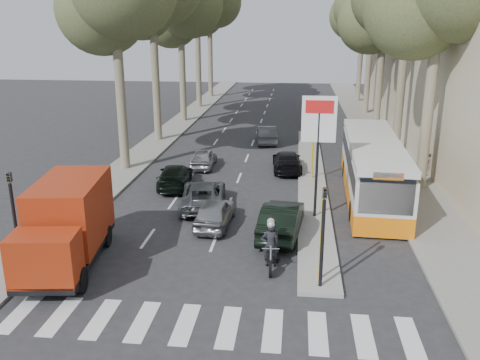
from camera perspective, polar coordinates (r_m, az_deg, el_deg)
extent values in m
plane|color=#28282B|center=(19.06, -1.17, -9.49)|extent=(120.00, 120.00, 0.00)
cube|color=gray|center=(43.19, 14.76, 5.30)|extent=(3.20, 70.00, 0.12)
cube|color=gray|center=(46.81, -6.43, 6.65)|extent=(2.40, 64.00, 0.12)
cube|color=gray|center=(29.15, 8.04, 0.13)|extent=(1.50, 26.00, 0.16)
cube|color=#B7A88E|center=(52.56, 21.80, 15.44)|extent=(11.00, 20.00, 16.00)
cylinder|color=yellow|center=(17.30, 9.15, -6.21)|extent=(0.10, 0.10, 3.50)
cylinder|color=yellow|center=(22.93, 8.54, -0.27)|extent=(0.10, 0.10, 3.50)
cylinder|color=yellow|center=(28.71, 8.17, 3.31)|extent=(0.10, 0.10, 3.50)
cylinder|color=black|center=(22.69, 8.63, 1.78)|extent=(0.12, 0.12, 5.20)
cube|color=white|center=(22.25, 8.86, 6.75)|extent=(1.50, 0.10, 2.00)
cube|color=red|center=(22.10, 8.94, 8.13)|extent=(1.20, 0.02, 0.55)
cylinder|color=black|center=(16.90, 9.20, -7.35)|extent=(0.12, 0.12, 3.20)
imported|color=black|center=(16.34, 9.44, -2.56)|extent=(0.16, 0.41, 1.00)
cylinder|color=black|center=(19.95, -23.88, -4.76)|extent=(0.12, 0.12, 3.20)
imported|color=black|center=(19.48, -24.41, -0.66)|extent=(0.16, 0.41, 1.00)
cylinder|color=#6B604C|center=(30.96, -13.21, 8.67)|extent=(0.56, 0.56, 8.40)
sphere|color=#3E4D2B|center=(31.56, -15.30, 17.99)|extent=(5.20, 5.20, 5.20)
cylinder|color=#6B604C|center=(38.52, -9.43, 10.91)|extent=(0.56, 0.56, 8.96)
sphere|color=#3E4D2B|center=(39.18, -11.08, 18.91)|extent=(5.20, 5.20, 5.20)
cylinder|color=#6B604C|center=(46.23, -6.47, 11.53)|extent=(0.56, 0.56, 8.12)
sphere|color=#3E4D2B|center=(46.83, -7.77, 17.60)|extent=(5.20, 5.20, 5.20)
sphere|color=#3E4D2B|center=(45.06, -5.80, 19.16)|extent=(5.80, 5.80, 5.80)
cylinder|color=#6B604C|center=(53.99, -4.71, 13.13)|extent=(0.56, 0.56, 9.52)
sphere|color=#3E4D2B|center=(54.68, -5.82, 19.21)|extent=(5.20, 5.20, 5.20)
cylinder|color=#6B604C|center=(61.89, -3.35, 13.28)|extent=(0.56, 0.56, 8.68)
sphere|color=#3E4D2B|center=(62.52, -4.29, 18.14)|extent=(5.20, 5.20, 5.20)
sphere|color=#3E4D2B|center=(60.86, -2.71, 19.36)|extent=(5.80, 5.80, 5.80)
cylinder|color=#6B604C|center=(28.04, 20.36, 7.20)|extent=(0.56, 0.56, 8.40)
sphere|color=#3E4D2B|center=(28.07, 19.12, 17.83)|extent=(5.20, 5.20, 5.20)
cylinder|color=#6B604C|center=(35.75, 17.65, 10.10)|extent=(0.56, 0.56, 9.24)
cylinder|color=#6B604C|center=(43.63, 15.36, 10.51)|extent=(0.56, 0.56, 7.84)
sphere|color=#3E4D2B|center=(43.83, 14.41, 16.86)|extent=(5.20, 5.20, 5.20)
sphere|color=#3E4D2B|center=(42.75, 17.43, 18.14)|extent=(5.80, 5.80, 5.80)
cylinder|color=#6B604C|center=(51.47, 14.22, 12.16)|extent=(0.56, 0.56, 8.96)
sphere|color=#3E4D2B|center=(51.80, 13.44, 18.28)|extent=(5.20, 5.20, 5.20)
cylinder|color=#6B604C|center=(59.42, 13.31, 12.57)|extent=(0.56, 0.56, 8.40)
sphere|color=#3E4D2B|center=(59.76, 12.59, 17.54)|extent=(5.20, 5.20, 5.20)
sphere|color=#3E4D2B|center=(58.61, 14.76, 18.59)|extent=(5.80, 5.80, 5.80)
imported|color=#95999D|center=(22.34, -2.84, -3.66)|extent=(1.60, 3.64, 1.22)
imported|color=black|center=(21.34, 4.68, -4.42)|extent=(1.96, 4.46, 1.43)
imported|color=#505458|center=(24.60, -4.14, -1.66)|extent=(2.61, 4.72, 1.25)
imported|color=black|center=(30.75, 5.30, 2.13)|extent=(1.96, 4.22, 1.19)
imported|color=#A8AAB0|center=(31.45, -4.13, 2.49)|extent=(1.49, 3.50, 1.18)
imported|color=#4E5156|center=(37.90, 3.02, 5.14)|extent=(1.82, 4.06, 1.29)
imported|color=black|center=(27.83, -7.31, 0.47)|extent=(2.27, 4.39, 1.22)
cube|color=black|center=(19.78, -18.69, -7.73)|extent=(2.85, 5.99, 0.24)
cylinder|color=black|center=(18.53, -23.27, -10.34)|extent=(0.40, 0.89, 0.86)
cylinder|color=black|center=(17.90, -17.47, -10.67)|extent=(0.40, 0.89, 0.86)
cylinder|color=black|center=(21.61, -19.78, -5.96)|extent=(0.40, 0.89, 0.86)
cylinder|color=black|center=(21.08, -14.81, -6.08)|extent=(0.40, 0.89, 0.86)
cube|color=#97270D|center=(17.54, -21.05, -8.16)|extent=(2.27, 1.61, 1.63)
cube|color=black|center=(16.93, -21.81, -8.45)|extent=(1.91, 0.33, 0.86)
cube|color=#97270D|center=(19.96, -18.42, -3.30)|extent=(2.72, 4.29, 2.40)
cube|color=orange|center=(26.96, 14.47, -0.65)|extent=(2.91, 11.48, 0.89)
cube|color=silver|center=(26.63, 14.66, 1.79)|extent=(2.91, 11.48, 1.49)
cube|color=black|center=(26.55, 14.70, 2.40)|extent=(2.91, 11.03, 0.84)
cube|color=silver|center=(26.37, 14.83, 4.07)|extent=(2.91, 11.48, 0.30)
cube|color=black|center=(21.20, 16.13, -1.86)|extent=(2.18, 0.14, 1.49)
cube|color=orange|center=(20.94, 16.33, 0.40)|extent=(1.19, 0.11, 0.32)
cylinder|color=black|center=(23.45, 12.55, -3.47)|extent=(0.31, 0.96, 0.95)
cylinder|color=black|center=(23.73, 17.94, -3.67)|extent=(0.31, 0.96, 0.95)
cylinder|color=black|center=(30.16, 11.75, 1.24)|extent=(0.31, 0.96, 0.95)
cylinder|color=black|center=(30.38, 15.96, 1.04)|extent=(0.31, 0.96, 0.95)
cylinder|color=black|center=(18.12, 3.42, -9.88)|extent=(0.14, 0.64, 0.64)
cylinder|color=black|center=(19.46, 3.41, -7.88)|extent=(0.14, 0.64, 0.64)
cylinder|color=silver|center=(18.01, 3.44, -8.71)|extent=(0.08, 0.40, 0.80)
cube|color=black|center=(18.78, 3.42, -8.42)|extent=(0.26, 0.76, 0.30)
cube|color=black|center=(18.48, 3.44, -7.94)|extent=(0.32, 0.47, 0.22)
cube|color=black|center=(18.96, 3.43, -7.46)|extent=(0.32, 0.66, 0.12)
cylinder|color=silver|center=(17.93, 3.46, -7.71)|extent=(0.62, 0.08, 0.04)
imported|color=black|center=(18.59, 3.45, -7.20)|extent=(0.63, 0.44, 1.68)
imported|color=black|center=(18.98, 3.44, -6.85)|extent=(0.79, 0.47, 1.57)
sphere|color=#B2B2B7|center=(18.23, 3.49, -5.01)|extent=(0.28, 0.28, 0.28)
sphere|color=#B2B2B7|center=(18.64, 3.48, -4.70)|extent=(0.28, 0.28, 0.28)
imported|color=#463550|center=(28.16, 16.22, 0.75)|extent=(0.99, 0.97, 1.59)
imported|color=brown|center=(31.23, 20.52, 1.87)|extent=(1.08, 0.86, 1.53)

